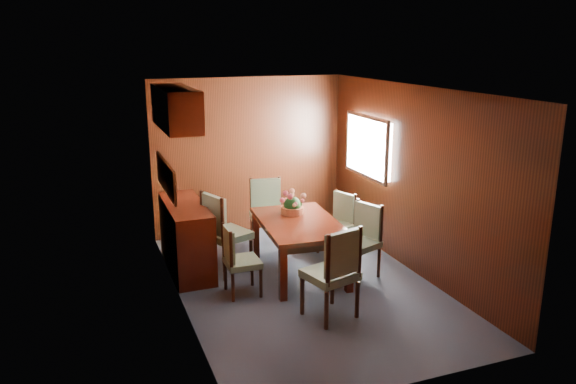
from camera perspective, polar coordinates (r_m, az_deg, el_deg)
name	(u,v)px	position (r m, az deg, el deg)	size (l,w,h in m)	color
ground	(304,285)	(7.05, 1.62, -9.38)	(4.50, 4.50, 0.00)	#363D4A
room_shell	(286,151)	(6.81, -0.16, 4.18)	(3.06, 4.52, 2.41)	black
sideboard	(186,237)	(7.45, -10.29, -4.51)	(0.48, 1.40, 0.90)	#370F06
dining_table	(299,229)	(7.16, 1.15, -3.74)	(1.07, 1.59, 0.71)	#370F06
chair_left_near	(237,257)	(6.64, -5.21, -6.57)	(0.39, 0.41, 0.86)	black
chair_left_far	(222,229)	(7.23, -6.74, -3.72)	(0.64, 0.66, 1.08)	black
chair_right_near	(362,236)	(7.19, 7.54, -4.45)	(0.57, 0.58, 0.95)	black
chair_right_far	(339,220)	(7.93, 5.24, -2.82)	(0.52, 0.53, 0.88)	black
chair_head	(335,269)	(6.03, 4.81, -7.76)	(0.61, 0.59, 1.05)	black
chair_foot	(267,209)	(8.13, -2.16, -1.76)	(0.55, 0.53, 1.01)	black
flower_centerpiece	(292,202)	(7.39, 0.44, -1.06)	(0.32, 0.32, 0.32)	#AE5835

